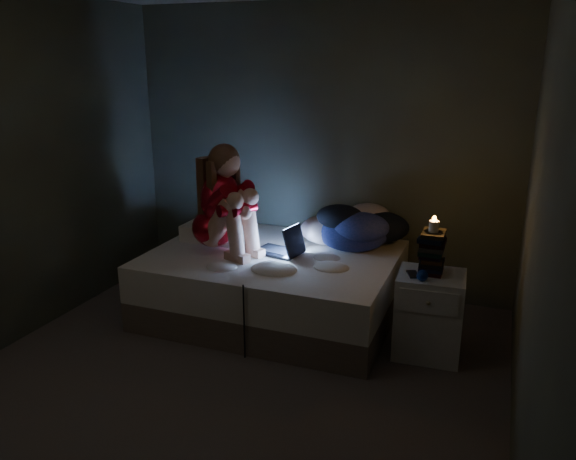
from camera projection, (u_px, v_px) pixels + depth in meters
The scene contains 14 objects.
floor at pixel (228, 382), 3.86m from camera, with size 3.60×3.80×0.02m, color #4C4745.
wall_back at pixel (319, 150), 5.18m from camera, with size 3.60×0.02×2.60m, color #353731.
wall_left at pixel (0, 175), 4.10m from camera, with size 0.02×3.80×2.60m, color #353731.
wall_right at pixel (542, 226), 2.85m from camera, with size 0.02×3.80×2.60m, color #353731.
bed at pixel (273, 284), 4.80m from camera, with size 2.00×1.50×0.55m, color silver, non-canonical shape.
pillow at pixel (213, 232), 5.06m from camera, with size 0.49×0.35×0.14m, color silver.
woman at pixel (213, 197), 4.69m from camera, with size 0.57×0.37×0.92m, color #A60F22, non-canonical shape.
laptop at pixel (278, 238), 4.68m from camera, with size 0.38×0.27×0.27m, color black, non-canonical shape.
clothes_pile at pixel (352, 225), 4.82m from camera, with size 0.66×0.53×0.40m, color navy, non-canonical shape.
nightstand at pixel (429, 315), 4.13m from camera, with size 0.47×0.42×0.63m, color silver.
book_stack at pixel (432, 253), 4.03m from camera, with size 0.19×0.25×0.30m, color black, non-canonical shape.
candle at pixel (434, 227), 3.98m from camera, with size 0.07×0.07×0.08m, color beige.
phone at pixel (413, 274), 4.04m from camera, with size 0.07×0.14×0.01m, color black.
blue_orb at pixel (421, 275), 3.92m from camera, with size 0.08×0.08×0.08m, color navy.
Camera 1 is at (1.60, -3.01, 2.11)m, focal length 35.26 mm.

